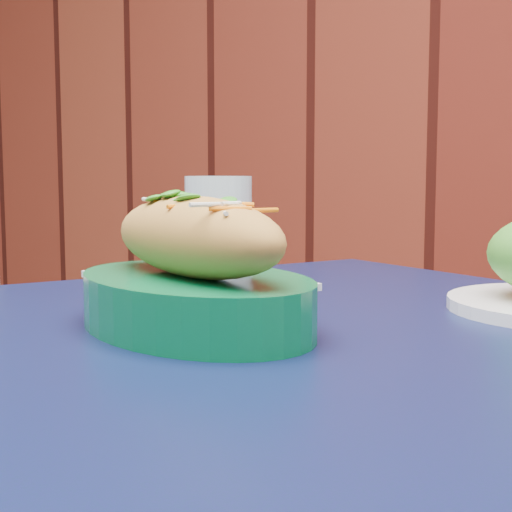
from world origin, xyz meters
The scene contains 3 objects.
cafe_table centered at (0.43, 1.55, 0.66)m, with size 1.05×1.05×0.75m.
banh_mi_basket centered at (0.36, 1.50, 0.80)m, with size 0.31×0.26×0.12m.
water_glass centered at (0.22, 1.72, 0.82)m, with size 0.08×0.08×0.13m, color silver.
Camera 1 is at (0.75, 1.04, 0.88)m, focal length 50.00 mm.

